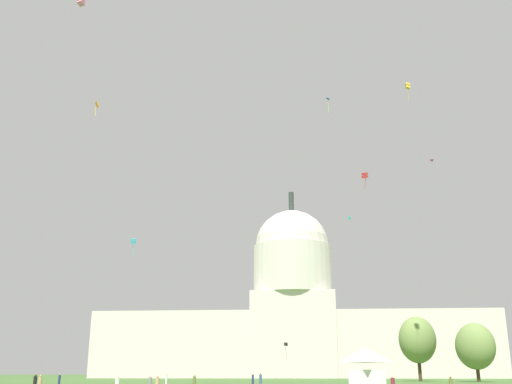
# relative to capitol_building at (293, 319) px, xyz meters

# --- Properties ---
(capitol_building) EXTENTS (130.75, 26.60, 63.03)m
(capitol_building) POSITION_rel_capitol_building_xyz_m (0.00, 0.00, 0.00)
(capitol_building) COLOR beige
(capitol_building) RESTS_ON ground_plane
(event_tent) EXTENTS (6.01, 7.26, 5.46)m
(event_tent) POSITION_rel_capitol_building_xyz_m (12.74, -107.85, -16.06)
(event_tent) COLOR white
(event_tent) RESTS_ON ground_plane
(tree_east_near) EXTENTS (10.63, 10.47, 11.53)m
(tree_east_near) POSITION_rel_capitol_building_xyz_m (38.14, -74.21, -11.95)
(tree_east_near) COLOR #42301E
(tree_east_near) RESTS_ON ground_plane
(tree_east_far) EXTENTS (11.34, 11.09, 13.54)m
(tree_east_far) POSITION_rel_capitol_building_xyz_m (28.08, -66.74, -10.27)
(tree_east_far) COLOR #42301E
(tree_east_far) RESTS_ON ground_plane
(person_maroon_aisle_center) EXTENTS (0.57, 0.57, 1.53)m
(person_maroon_aisle_center) POSITION_rel_capitol_building_xyz_m (13.00, -133.62, -18.16)
(person_maroon_aisle_center) COLOR maroon
(person_maroon_aisle_center) RESTS_ON ground_plane
(person_navy_front_center) EXTENTS (0.48, 0.48, 1.69)m
(person_navy_front_center) POSITION_rel_capitol_building_xyz_m (-4.62, -103.65, -18.06)
(person_navy_front_center) COLOR navy
(person_navy_front_center) RESTS_ON ground_plane
(person_black_front_left) EXTENTS (0.46, 0.46, 1.77)m
(person_black_front_left) POSITION_rel_capitol_building_xyz_m (-23.39, -140.65, -18.02)
(person_black_front_left) COLOR black
(person_black_front_left) RESTS_ON ground_plane
(person_denim_mid_center) EXTENTS (0.57, 0.57, 1.78)m
(person_denim_mid_center) POSITION_rel_capitol_building_xyz_m (-3.02, -108.66, -18.03)
(person_denim_mid_center) COLOR #3D5684
(person_denim_mid_center) RESTS_ON ground_plane
(person_olive_edge_east) EXTENTS (0.44, 0.44, 1.72)m
(person_olive_edge_east) POSITION_rel_capitol_building_xyz_m (-7.80, -137.39, -18.03)
(person_olive_edge_east) COLOR olive
(person_olive_edge_east) RESTS_ON ground_plane
(person_white_back_right) EXTENTS (0.38, 0.38, 1.64)m
(person_white_back_right) POSITION_rel_capitol_building_xyz_m (-17.72, -106.93, -18.09)
(person_white_back_right) COLOR silver
(person_white_back_right) RESTS_ON ground_plane
(person_grey_near_tent) EXTENTS (0.56, 0.56, 1.47)m
(person_grey_near_tent) POSITION_rel_capitol_building_xyz_m (-17.14, -119.09, -18.19)
(person_grey_near_tent) COLOR gray
(person_grey_near_tent) RESTS_ON ground_plane
(person_navy_back_left) EXTENTS (0.38, 0.38, 1.70)m
(person_navy_back_left) POSITION_rel_capitol_building_xyz_m (-31.80, -114.06, -18.06)
(person_navy_back_left) COLOR navy
(person_navy_back_left) RESTS_ON ground_plane
(person_tan_back_center) EXTENTS (0.63, 0.63, 1.64)m
(person_tan_back_center) POSITION_rel_capitol_building_xyz_m (-25.56, -134.58, -18.12)
(person_tan_back_center) COLOR tan
(person_tan_back_center) RESTS_ON ground_plane
(kite_blue_high) EXTENTS (1.10, 1.40, 3.02)m
(kite_blue_high) POSITION_rel_capitol_building_xyz_m (10.00, -88.75, 36.85)
(kite_blue_high) COLOR blue
(kite_turquoise_high) EXTENTS (0.85, 0.84, 0.67)m
(kite_turquoise_high) POSITION_rel_capitol_building_xyz_m (17.89, -27.69, 27.25)
(kite_turquoise_high) COLOR teal
(kite_red_high) EXTENTS (1.33, 1.35, 3.30)m
(kite_red_high) POSITION_rel_capitol_building_xyz_m (15.77, -93.65, 18.69)
(kite_red_high) COLOR red
(kite_black_low) EXTENTS (1.22, 1.21, 4.29)m
(kite_black_low) POSITION_rel_capitol_building_xyz_m (-1.99, -20.02, -9.12)
(kite_black_low) COLOR black
(kite_orange_high) EXTENTS (0.73, 0.61, 2.16)m
(kite_orange_high) POSITION_rel_capitol_building_xyz_m (-24.47, -127.78, 18.60)
(kite_orange_high) COLOR orange
(kite_magenta_high) EXTENTS (1.34, 1.47, 0.33)m
(kite_magenta_high) POSITION_rel_capitol_building_xyz_m (32.89, -76.53, 27.40)
(kite_magenta_high) COLOR #D1339E
(kite_pink_high) EXTENTS (0.99, 1.03, 0.99)m
(kite_pink_high) POSITION_rel_capitol_building_xyz_m (-24.16, -137.03, 29.00)
(kite_pink_high) COLOR pink
(kite_cyan_mid) EXTENTS (1.35, 1.41, 4.27)m
(kite_cyan_mid) POSITION_rel_capitol_building_xyz_m (-33.41, -76.22, 10.59)
(kite_cyan_mid) COLOR #33BCDB
(kite_gold_high) EXTENTS (0.94, 0.87, 3.67)m
(kite_gold_high) POSITION_rel_capitol_building_xyz_m (24.08, -98.89, 34.41)
(kite_gold_high) COLOR gold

